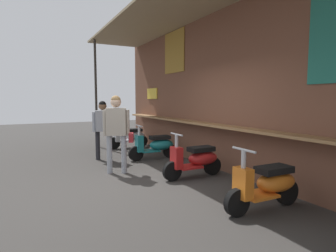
{
  "coord_description": "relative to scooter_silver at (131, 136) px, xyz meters",
  "views": [
    {
      "loc": [
        4.84,
        -2.12,
        1.66
      ],
      "look_at": [
        -1.94,
        1.43,
        0.91
      ],
      "focal_mm": 29.53,
      "sensor_mm": 36.0,
      "label": 1
    }
  ],
  "objects": [
    {
      "name": "shopper_with_handbag",
      "position": [
        2.96,
        -1.38,
        0.68
      ],
      "size": [
        0.42,
        0.68,
        1.74
      ],
      "rotation": [
        0.0,
        0.0,
        2.75
      ],
      "color": "#999EA8",
      "rests_on": "ground_plane"
    },
    {
      "name": "shopper_browsing",
      "position": [
        1.49,
        -1.32,
        0.6
      ],
      "size": [
        0.38,
        0.54,
        1.61
      ],
      "rotation": [
        0.0,
        0.0,
        -0.23
      ],
      "color": "#232328",
      "rests_on": "ground_plane"
    },
    {
      "name": "scooter_silver",
      "position": [
        0.0,
        0.0,
        0.0
      ],
      "size": [
        0.46,
        1.4,
        0.97
      ],
      "rotation": [
        0.0,
        0.0,
        -1.56
      ],
      "color": "#B2B5BA",
      "rests_on": "ground_plane"
    },
    {
      "name": "scooter_red",
      "position": [
        4.07,
        0.0,
        0.0
      ],
      "size": [
        0.46,
        1.4,
        0.97
      ],
      "rotation": [
        0.0,
        0.0,
        -1.58
      ],
      "color": "red",
      "rests_on": "ground_plane"
    },
    {
      "name": "scooter_teal",
      "position": [
        2.05,
        -0.0,
        0.0
      ],
      "size": [
        0.48,
        1.4,
        0.97
      ],
      "rotation": [
        0.0,
        0.0,
        -1.63
      ],
      "color": "#197075",
      "rests_on": "ground_plane"
    },
    {
      "name": "scooter_orange",
      "position": [
        6.0,
        -0.0,
        0.0
      ],
      "size": [
        0.46,
        1.4,
        0.97
      ],
      "rotation": [
        0.0,
        0.0,
        -1.6
      ],
      "color": "orange",
      "rests_on": "ground_plane"
    },
    {
      "name": "market_stall_facade",
      "position": [
        4.05,
        0.82,
        1.68
      ],
      "size": [
        11.36,
        2.14,
        3.78
      ],
      "color": "brown",
      "rests_on": "ground_plane"
    },
    {
      "name": "ground_plane",
      "position": [
        4.05,
        -1.08,
        -0.39
      ],
      "size": [
        31.8,
        31.8,
        0.0
      ],
      "primitive_type": "plane",
      "color": "#383533"
    }
  ]
}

